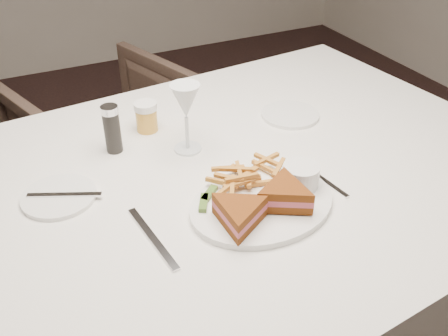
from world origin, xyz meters
TOP-DOWN VIEW (x-y plane):
  - table at (0.24, -0.14)m, footprint 1.65×1.19m
  - chair_far at (0.21, 0.84)m, footprint 0.82×0.79m
  - table_setting at (0.26, -0.19)m, footprint 0.81×0.60m

SIDE VIEW (x-z plane):
  - chair_far at x=0.21m, z-range 0.00..0.67m
  - table at x=0.24m, z-range 0.00..0.75m
  - table_setting at x=0.26m, z-range 0.70..0.88m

